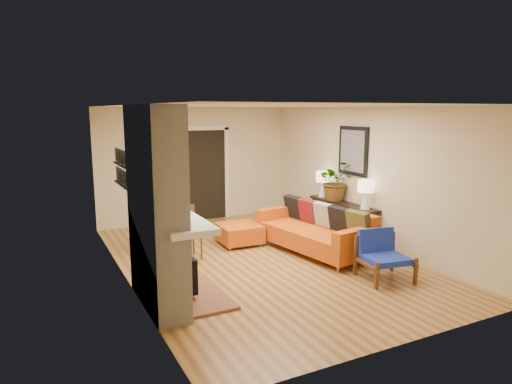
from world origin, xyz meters
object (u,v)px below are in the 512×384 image
Objects in this scene: console_table at (343,210)px; sofa at (317,230)px; lamp_far at (323,181)px; houseplant at (336,181)px; dining_table at (171,219)px; blue_chair at (382,252)px; lamp_near at (366,191)px; ottoman at (239,233)px.

sofa is at bearing -152.99° from console_table.
houseplant reaches higher than lamp_far.
blue_chair is at bearing -48.62° from dining_table.
lamp_near is at bearing -89.37° from houseplant.
houseplant is at bearing -91.27° from lamp_far.
console_table is 3.43× the size of lamp_far.
ottoman is 2.19m from lamp_far.
dining_table is (-1.27, 0.22, 0.37)m from ottoman.
dining_table is at bearing 131.38° from blue_chair.
sofa is 3.01× the size of ottoman.
blue_chair is at bearing -106.62° from lamp_far.
console_table is 3.43× the size of lamp_near.
ottoman is 0.42× the size of console_table.
lamp_near is (3.29, -1.42, 0.47)m from dining_table.
houseplant reaches higher than ottoman.
dining_table is (-2.47, 2.80, 0.19)m from blue_chair.
sofa is 1.40× the size of dining_table.
dining_table reaches higher than ottoman.
houseplant is (0.92, 0.72, 0.74)m from sofa.
console_table is at bearing -15.05° from ottoman.
blue_chair is 1.74m from lamp_near.
lamp_near is (0.93, -0.19, 0.67)m from sofa.
blue_chair is at bearing -111.79° from console_table.
lamp_far reaches higher than console_table.
lamp_near is (2.01, -1.20, 0.84)m from ottoman.
sofa reaches higher than console_table.
houseplant is (-0.01, 0.24, 0.55)m from console_table.
blue_chair is (0.12, -1.57, 0.01)m from sofa.
blue_chair is at bearing -109.44° from houseplant.
houseplant reaches higher than lamp_near.
lamp_near reaches higher than dining_table.
lamp_far is (3.29, -0.07, 0.47)m from dining_table.
lamp_far is (0.00, 0.69, 0.49)m from console_table.
lamp_near is (0.00, -0.66, 0.49)m from console_table.
houseplant is at bearing -8.98° from dining_table.
lamp_far is at bearing 90.00° from lamp_near.
lamp_far is at bearing 90.00° from console_table.
dining_table is 3.13× the size of lamp_near.
sofa is 1.49m from ottoman.
console_table is at bearing -87.65° from houseplant.
ottoman is at bearing 136.71° from sofa.
sofa is at bearing 168.74° from lamp_near.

